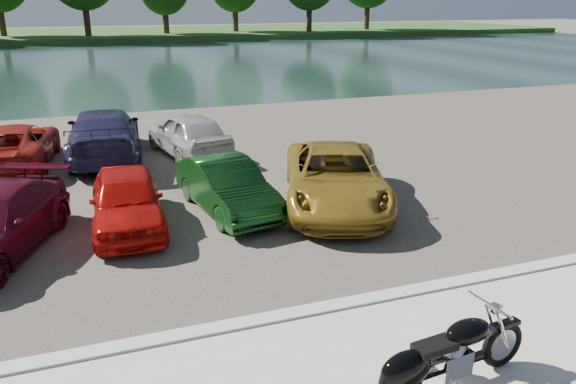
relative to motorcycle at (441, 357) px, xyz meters
The scene contains 12 objects.
ground 0.65m from the motorcycle, 56.59° to the left, with size 200.00×200.00×0.00m, color #595447.
kerb 2.34m from the motorcycle, 85.39° to the left, with size 60.00×0.30×0.14m, color #B7B4AC.
parking_lot 11.29m from the motorcycle, 89.07° to the left, with size 60.00×18.00×0.04m, color #3B3730.
river 40.28m from the motorcycle, 89.74° to the left, with size 120.00×40.00×0.00m, color #192D29.
far_bank 72.28m from the motorcycle, 89.85° to the left, with size 120.00×24.00×0.60m, color #1F491A.
motorcycle is the anchor object (origin of this frame).
car_4 7.71m from the motorcycle, 115.06° to the left, with size 1.49×3.71×1.26m, color #BC100C.
car_5 7.26m from the motorcycle, 97.79° to the left, with size 1.30×3.73×1.23m, color #0F3712.
car_6 6.87m from the motorcycle, 76.81° to the left, with size 2.32×5.04×1.40m, color olive.
car_10 14.42m from the motorcycle, 114.53° to the left, with size 2.07×4.48×1.25m, color #AD241C.
car_11 13.49m from the motorcycle, 104.81° to the left, with size 2.15×5.30×1.54m, color #2A284D.
car_12 12.54m from the motorcycle, 94.19° to the left, with size 1.63×4.05×1.38m, color beige.
Camera 1 is at (-4.02, -5.24, 4.85)m, focal length 35.00 mm.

